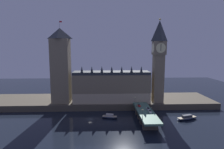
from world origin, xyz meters
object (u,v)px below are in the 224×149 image
object	(u,v)px
victoria_tower	(61,66)
street_lamp_near	(142,113)
car_northbound_lead	(139,105)
car_southbound_lead	(150,112)
pedestrian_near_rail	(142,117)
boat_downstream	(187,118)
street_lamp_mid	(153,106)
car_southbound_trail	(148,109)
pedestrian_far_rail	(136,106)
street_lamp_far	(135,100)
boat_upstream	(110,117)
pedestrian_mid_walk	(151,108)
clock_tower	(159,59)

from	to	relation	value
victoria_tower	street_lamp_near	size ratio (longest dim) A/B	10.52
victoria_tower	car_northbound_lead	distance (m)	73.95
car_southbound_lead	pedestrian_near_rail	distance (m)	12.96
boat_downstream	street_lamp_mid	bearing A→B (deg)	-176.18
car_southbound_trail	pedestrian_far_rail	size ratio (longest dim) A/B	2.85
street_lamp_far	boat_upstream	bearing A→B (deg)	-157.78
pedestrian_mid_walk	street_lamp_mid	size ratio (longest dim) A/B	0.29
car_northbound_lead	victoria_tower	bearing A→B (deg)	161.28
victoria_tower	boat_downstream	size ratio (longest dim) A/B	4.00
car_southbound_trail	victoria_tower	bearing A→B (deg)	156.10
street_lamp_mid	street_lamp_far	world-z (taller)	street_lamp_far
pedestrian_far_rail	pedestrian_near_rail	bearing A→B (deg)	-90.00
victoria_tower	boat_downstream	xyz separation A→B (m)	(97.87, -32.27, -36.00)
victoria_tower	boat_upstream	size ratio (longest dim) A/B	5.46
boat_downstream	victoria_tower	bearing A→B (deg)	161.75
boat_upstream	pedestrian_near_rail	bearing A→B (deg)	-43.53
car_southbound_trail	pedestrian_far_rail	world-z (taller)	pedestrian_far_rail
boat_downstream	car_southbound_lead	bearing A→B (deg)	-171.50
street_lamp_mid	pedestrian_far_rail	bearing A→B (deg)	135.02
car_southbound_trail	pedestrian_mid_walk	xyz separation A→B (m)	(2.50, 0.56, 0.24)
boat_upstream	clock_tower	bearing A→B (deg)	29.67
boat_upstream	victoria_tower	bearing A→B (deg)	146.24
car_southbound_lead	pedestrian_near_rail	bearing A→B (deg)	-125.35
pedestrian_far_rail	street_lamp_far	world-z (taller)	street_lamp_far
street_lamp_near	boat_upstream	size ratio (longest dim) A/B	0.52
victoria_tower	street_lamp_far	bearing A→B (deg)	-17.42
car_northbound_lead	pedestrian_near_rail	xyz separation A→B (m)	(-2.50, -25.33, 0.16)
pedestrian_far_rail	pedestrian_mid_walk	bearing A→B (deg)	-33.21
clock_tower	car_southbound_trail	bearing A→B (deg)	-117.97
clock_tower	pedestrian_far_rail	bearing A→B (deg)	-137.29
pedestrian_near_rail	pedestrian_mid_walk	xyz separation A→B (m)	(10.00, 16.97, 0.09)
pedestrian_near_rail	pedestrian_mid_walk	bearing A→B (deg)	59.51
victoria_tower	street_lamp_mid	size ratio (longest dim) A/B	11.08
car_southbound_trail	street_lamp_far	xyz separation A→B (m)	(-7.90, 11.44, 3.52)
pedestrian_near_rail	street_lamp_far	distance (m)	28.05
victoria_tower	car_northbound_lead	size ratio (longest dim) A/B	15.49
clock_tower	street_lamp_near	world-z (taller)	clock_tower
victoria_tower	pedestrian_near_rail	bearing A→B (deg)	-37.32
car_southbound_lead	boat_downstream	bearing A→B (deg)	8.50
pedestrian_near_rail	pedestrian_far_rail	xyz separation A→B (m)	(-0.00, 23.52, -0.02)
street_lamp_mid	boat_upstream	bearing A→B (deg)	168.23
street_lamp_near	street_lamp_mid	distance (m)	18.26
victoria_tower	street_lamp_mid	xyz separation A→B (m)	(72.19, -33.99, -26.12)
car_southbound_trail	street_lamp_mid	distance (m)	5.42
clock_tower	boat_upstream	bearing A→B (deg)	-150.33
victoria_tower	pedestrian_mid_walk	distance (m)	83.12
car_southbound_lead	clock_tower	bearing A→B (deg)	66.34
boat_upstream	street_lamp_near	bearing A→B (deg)	-46.33
victoria_tower	car_southbound_lead	bearing A→B (deg)	-27.81
car_northbound_lead	pedestrian_far_rail	bearing A→B (deg)	-144.02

